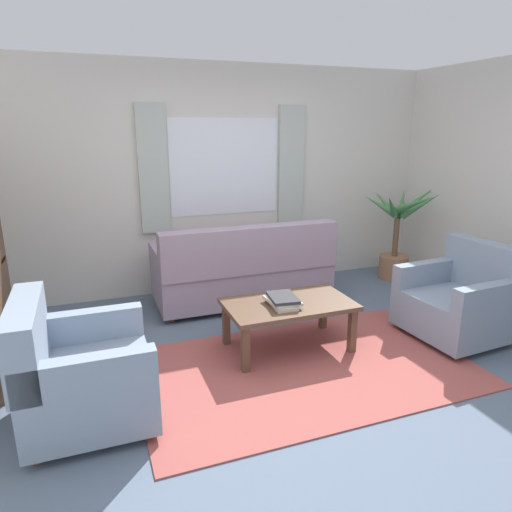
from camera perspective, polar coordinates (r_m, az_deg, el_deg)
name	(u,v)px	position (r m, az deg, el deg)	size (l,w,h in m)	color
ground_plane	(306,368)	(3.88, 6.24, -13.71)	(6.24, 6.24, 0.00)	slate
wall_back	(224,179)	(5.52, -4.05, 9.47)	(5.32, 0.12, 2.60)	silver
window_with_curtains	(225,167)	(5.42, -3.82, 10.96)	(1.98, 0.07, 1.40)	white
area_rug	(306,368)	(3.88, 6.24, -13.63)	(2.69, 1.64, 0.01)	#9E4C47
couch	(244,272)	(5.05, -1.56, -1.94)	(1.90, 0.82, 0.92)	#998499
armchair_left	(78,374)	(3.30, -21.23, -13.46)	(0.82, 0.84, 0.88)	gray
armchair_right	(461,300)	(4.67, 24.10, -5.05)	(0.87, 0.89, 0.88)	gray
coffee_table	(289,308)	(4.02, 4.06, -6.50)	(1.10, 0.64, 0.44)	brown
book_stack_on_table	(282,301)	(3.91, 3.31, -5.55)	(0.26, 0.34, 0.08)	beige
potted_plant	(398,237)	(6.10, 17.20, 2.23)	(1.03, 1.12, 1.20)	#9E6B4C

